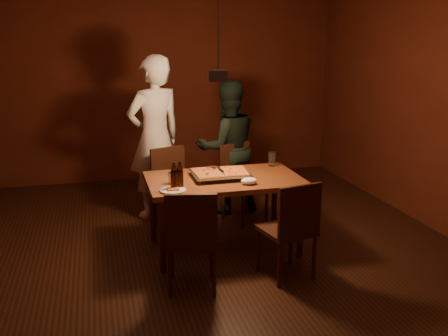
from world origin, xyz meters
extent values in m
plane|color=#371A0F|center=(0.00, 0.00, 0.00)|extent=(6.00, 6.00, 0.00)
plane|color=#5E2215|center=(0.00, 3.00, 1.40)|extent=(5.00, 0.00, 5.00)
plane|color=#5E2215|center=(0.00, -3.00, 1.40)|extent=(5.00, 0.00, 5.00)
cube|color=brown|center=(0.09, 0.13, 0.72)|extent=(1.50, 0.90, 0.05)
cylinder|color=#38190F|center=(-0.58, -0.24, 0.35)|extent=(0.06, 0.06, 0.70)
cylinder|color=#38190F|center=(0.76, -0.24, 0.35)|extent=(0.06, 0.06, 0.70)
cylinder|color=#38190F|center=(-0.58, 0.50, 0.35)|extent=(0.06, 0.06, 0.70)
cylinder|color=#38190F|center=(0.76, 0.50, 0.35)|extent=(0.06, 0.06, 0.70)
cube|color=#38190F|center=(-0.28, 0.85, 0.43)|extent=(0.53, 0.53, 0.04)
cube|color=#38190F|center=(-0.34, 1.03, 0.67)|extent=(0.41, 0.16, 0.45)
cube|color=#38190F|center=(0.53, 0.87, 0.43)|extent=(0.55, 0.55, 0.04)
cube|color=#38190F|center=(0.46, 1.05, 0.67)|extent=(0.40, 0.19, 0.45)
cube|color=#38190F|center=(-0.38, -0.57, 0.43)|extent=(0.49, 0.49, 0.04)
cube|color=#38190F|center=(-0.41, -0.76, 0.67)|extent=(0.42, 0.11, 0.45)
cube|color=#38190F|center=(0.48, -0.56, 0.43)|extent=(0.50, 0.50, 0.04)
cube|color=#38190F|center=(0.52, -0.74, 0.67)|extent=(0.42, 0.12, 0.45)
cube|color=silver|center=(0.06, 0.16, 0.77)|extent=(0.57, 0.47, 0.05)
cube|color=maroon|center=(-0.07, 0.17, 0.81)|extent=(0.27, 0.42, 0.02)
cube|color=gold|center=(0.20, 0.16, 0.81)|extent=(0.27, 0.39, 0.02)
cylinder|color=black|center=(-0.44, -0.13, 0.83)|extent=(0.07, 0.07, 0.16)
cone|color=black|center=(-0.44, -0.13, 0.96)|extent=(0.07, 0.07, 0.09)
cylinder|color=black|center=(-0.39, -0.09, 0.83)|extent=(0.06, 0.06, 0.16)
cone|color=black|center=(-0.39, -0.09, 0.95)|extent=(0.06, 0.06, 0.09)
cylinder|color=silver|center=(-0.43, 0.06, 0.80)|extent=(0.07, 0.07, 0.11)
cylinder|color=silver|center=(0.71, 0.46, 0.83)|extent=(0.08, 0.08, 0.15)
cylinder|color=white|center=(-0.46, -0.18, 0.76)|extent=(0.24, 0.24, 0.02)
cube|color=gold|center=(-0.46, -0.18, 0.77)|extent=(0.10, 0.09, 0.01)
ellipsoid|color=white|center=(0.26, -0.14, 0.78)|extent=(0.15, 0.12, 0.06)
imported|color=white|center=(-0.44, 1.31, 0.95)|extent=(0.82, 0.69, 1.90)
imported|color=black|center=(0.42, 1.25, 0.80)|extent=(0.83, 0.68, 1.60)
cylinder|color=black|center=(0.00, 0.00, 1.75)|extent=(0.18, 0.18, 0.10)
cylinder|color=black|center=(0.00, 0.00, 2.30)|extent=(0.01, 0.01, 1.00)
camera|label=1|loc=(-1.10, -4.42, 2.08)|focal=40.00mm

